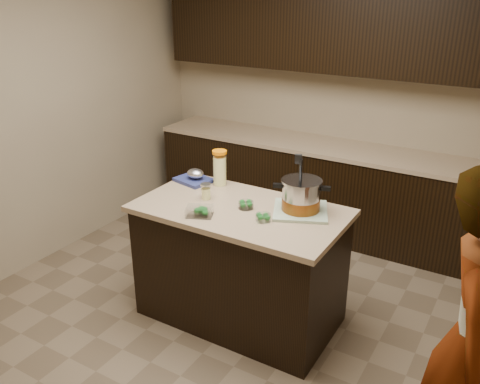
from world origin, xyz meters
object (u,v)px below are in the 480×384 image
at_px(island, 240,264).
at_px(lemonade_pitcher, 220,169).
at_px(person, 476,342).
at_px(stock_pot, 301,197).

distance_m(island, lemonade_pitcher, 0.74).
relative_size(lemonade_pitcher, person, 0.16).
bearing_deg(island, person, -20.67).
bearing_deg(stock_pot, person, -53.09).
distance_m(island, person, 1.77).
bearing_deg(island, stock_pot, 21.64).
xyz_separation_m(island, person, (1.61, -0.61, 0.39)).
xyz_separation_m(stock_pot, lemonade_pitcher, (-0.75, 0.15, 0.02)).
relative_size(stock_pot, person, 0.23).
height_order(island, stock_pot, stock_pot).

